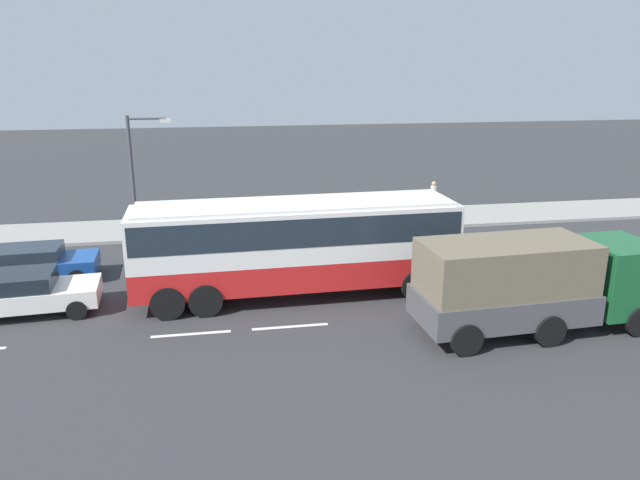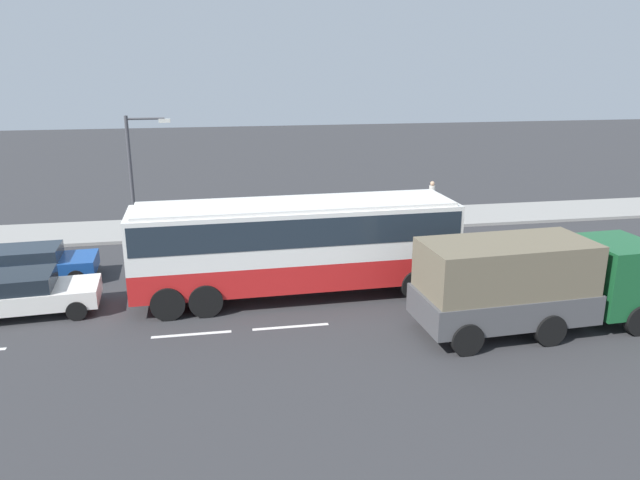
{
  "view_description": "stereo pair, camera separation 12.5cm",
  "coord_description": "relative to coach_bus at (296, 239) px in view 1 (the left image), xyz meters",
  "views": [
    {
      "loc": [
        -3.99,
        -19.84,
        7.93
      ],
      "look_at": [
        -0.51,
        -0.1,
        1.98
      ],
      "focal_mm": 33.46,
      "sensor_mm": 36.0,
      "label": 1
    },
    {
      "loc": [
        -4.11,
        -19.82,
        7.93
      ],
      "look_at": [
        -0.51,
        -0.1,
        1.98
      ],
      "focal_mm": 33.46,
      "sensor_mm": 36.0,
      "label": 2
    }
  ],
  "objects": [
    {
      "name": "ground_plane",
      "position": [
        1.37,
        0.22,
        -2.11
      ],
      "size": [
        120.0,
        120.0,
        0.0
      ],
      "primitive_type": "plane",
      "color": "#333335"
    },
    {
      "name": "sidewalk_curb",
      "position": [
        1.37,
        9.63,
        -2.03
      ],
      "size": [
        80.0,
        4.0,
        0.15
      ],
      "primitive_type": "cube",
      "color": "gray",
      "rests_on": "ground_plane"
    },
    {
      "name": "lane_centreline",
      "position": [
        0.51,
        -2.59,
        -2.1
      ],
      "size": [
        33.3,
        0.16,
        0.01
      ],
      "color": "white",
      "rests_on": "ground_plane"
    },
    {
      "name": "coach_bus",
      "position": [
        0.0,
        0.0,
        0.0
      ],
      "size": [
        11.26,
        2.97,
        3.39
      ],
      "rotation": [
        0.0,
        0.0,
        0.02
      ],
      "color": "red",
      "rests_on": "ground_plane"
    },
    {
      "name": "cargo_truck",
      "position": [
        6.75,
        -4.03,
        -0.52
      ],
      "size": [
        7.59,
        2.92,
        2.88
      ],
      "rotation": [
        0.0,
        0.0,
        0.05
      ],
      "color": "#19592D",
      "rests_on": "ground_plane"
    },
    {
      "name": "car_white_minivan",
      "position": [
        -9.07,
        -0.07,
        -1.34
      ],
      "size": [
        4.75,
        2.28,
        1.42
      ],
      "rotation": [
        0.0,
        0.0,
        0.07
      ],
      "color": "white",
      "rests_on": "ground_plane"
    },
    {
      "name": "car_blue_saloon",
      "position": [
        -9.46,
        3.14,
        -1.37
      ],
      "size": [
        4.26,
        2.16,
        1.36
      ],
      "rotation": [
        0.0,
        0.0,
        0.05
      ],
      "color": "#194799",
      "rests_on": "ground_plane"
    },
    {
      "name": "pedestrian_near_curb",
      "position": [
        8.75,
        10.02,
        -0.93
      ],
      "size": [
        0.32,
        0.32,
        1.77
      ],
      "rotation": [
        0.0,
        0.0,
        3.34
      ],
      "color": "#38334C",
      "rests_on": "sidewalk_curb"
    },
    {
      "name": "street_lamp",
      "position": [
        -6.08,
        7.84,
        1.36
      ],
      "size": [
        1.96,
        0.24,
        5.61
      ],
      "color": "#47474C",
      "rests_on": "sidewalk_curb"
    }
  ]
}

